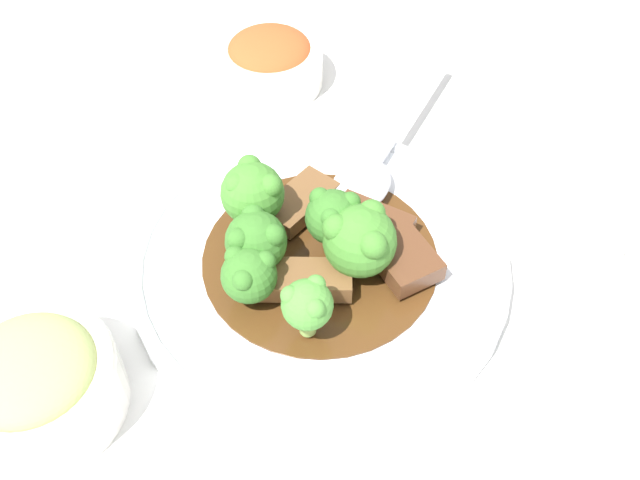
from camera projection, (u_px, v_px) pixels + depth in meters
ground_plane at (320, 271)px, 0.53m from camera, size 4.00×4.00×0.00m
main_plate at (320, 262)px, 0.53m from camera, size 0.27×0.27×0.02m
beef_strip_0 at (370, 226)px, 0.53m from camera, size 0.06×0.04×0.01m
beef_strip_1 at (300, 202)px, 0.54m from camera, size 0.05×0.06×0.01m
beef_strip_2 at (403, 257)px, 0.51m from camera, size 0.06×0.06×0.01m
beef_strip_3 at (308, 281)px, 0.49m from camera, size 0.07×0.05×0.01m
broccoli_floret_0 at (256, 240)px, 0.49m from camera, size 0.04×0.04×0.05m
broccoli_floret_1 at (249, 275)px, 0.48m from camera, size 0.04×0.04×0.04m
broccoli_floret_2 at (307, 304)px, 0.46m from camera, size 0.03×0.03×0.04m
broccoli_floret_3 at (252, 193)px, 0.51m from camera, size 0.04×0.04×0.06m
broccoli_floret_4 at (333, 217)px, 0.50m from camera, size 0.04×0.04×0.05m
broccoli_floret_5 at (359, 241)px, 0.49m from camera, size 0.05×0.05×0.05m
serving_spoon at (370, 171)px, 0.56m from camera, size 0.05×0.21×0.01m
side_bowl_kimchi at (270, 61)px, 0.65m from camera, size 0.09×0.09×0.05m
side_bowl_appetizer at (36, 382)px, 0.44m from camera, size 0.10×0.10×0.06m
sauce_dish at (584, 235)px, 0.55m from camera, size 0.06×0.06×0.01m
paper_napkin at (622, 414)px, 0.46m from camera, size 0.14×0.12×0.01m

